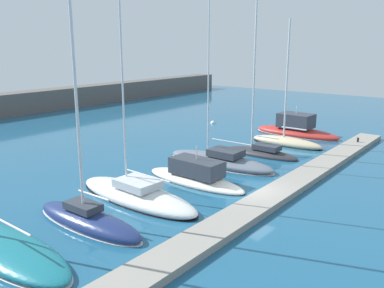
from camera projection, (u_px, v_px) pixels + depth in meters
The scene contains 12 objects.
ground_plane at pixel (252, 195), 27.80m from camera, with size 120.00×120.00×0.00m, color #1E567A.
dock_pier at pixel (271, 197), 26.91m from camera, with size 45.94×2.13×0.42m, color gray.
sailboat_teal_second at pixel (7, 248), 19.96m from camera, with size 3.14×9.80×17.52m.
sailboat_navy_third at pixel (88, 218), 23.09m from camera, with size 2.24×8.25×17.40m.
sailboat_white_fourth at pixel (136, 195), 26.93m from camera, with size 3.59×10.48×19.84m.
motorboat_ivory_fifth at pixel (195, 177), 30.35m from camera, with size 2.90×8.83×3.16m.
sailboat_slate_sixth at pixel (220, 160), 34.73m from camera, with size 3.18×10.16×16.76m.
sailboat_charcoal_seventh at pixel (261, 152), 37.77m from camera, with size 2.18×7.23×14.70m.
sailboat_sand_eighth at pixel (286, 141), 41.50m from camera, with size 2.16×7.59×12.56m.
motorboat_red_ninth at pixel (296, 129), 46.03m from camera, with size 3.49×9.85×3.59m.
mooring_buoy_white at pixel (213, 123), 52.75m from camera, with size 0.66×0.66×0.66m, color white.
dock_bollard at pixel (358, 140), 40.91m from camera, with size 0.20×0.20×0.44m, color black.
Camera 1 is at (-23.17, -12.88, 9.95)m, focal length 38.54 mm.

